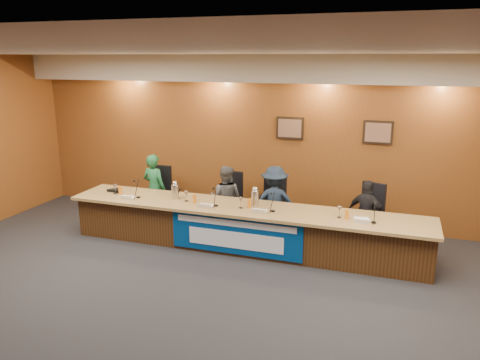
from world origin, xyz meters
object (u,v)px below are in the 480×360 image
object	(u,v)px
dais_body	(243,228)
panelist_a	(154,189)
panelist_d	(367,215)
carafe_mid	(255,198)
panelist_b	(226,199)
office_chair_d	(367,219)
banner	(235,235)
office_chair_c	(276,209)
office_chair_a	(157,197)
office_chair_b	(228,204)
panelist_c	(274,202)
speakerphone	(116,190)
carafe_left	(175,192)

from	to	relation	value
dais_body	panelist_a	world-z (taller)	panelist_a
panelist_d	carafe_mid	world-z (taller)	panelist_d
panelist_b	office_chair_d	world-z (taller)	panelist_b
banner	panelist_a	bearing A→B (deg)	151.95
panelist_a	office_chair_c	distance (m)	2.41
office_chair_c	office_chair_a	bearing A→B (deg)	161.29
office_chair_c	office_chair_d	size ratio (longest dim) A/B	1.00
office_chair_b	carafe_mid	xyz separation A→B (m)	(0.76, -0.72, 0.40)
banner	panelist_b	xyz separation A→B (m)	(-0.57, 1.09, 0.24)
banner	office_chair_a	bearing A→B (deg)	149.81
banner	panelist_a	world-z (taller)	panelist_a
panelist_c	panelist_d	xyz separation A→B (m)	(1.60, 0.00, -0.06)
panelist_a	panelist_d	world-z (taller)	panelist_a
speakerphone	office_chair_d	bearing A→B (deg)	9.17
office_chair_d	office_chair_a	bearing A→B (deg)	-158.64
panelist_d	carafe_left	world-z (taller)	panelist_d
office_chair_c	banner	bearing A→B (deg)	-125.35
banner	carafe_mid	world-z (taller)	carafe_mid
dais_body	office_chair_b	bearing A→B (deg)	126.40
panelist_d	office_chair_a	bearing A→B (deg)	18.01
dais_body	carafe_left	distance (m)	1.36
dais_body	speakerphone	bearing A→B (deg)	178.72
dais_body	panelist_b	distance (m)	0.93
office_chair_d	speakerphone	size ratio (longest dim) A/B	1.50
carafe_left	speakerphone	xyz separation A→B (m)	(-1.24, 0.05, -0.10)
office_chair_d	carafe_left	xyz separation A→B (m)	(-3.21, -0.77, 0.40)
office_chair_b	carafe_left	distance (m)	1.11
banner	office_chair_d	xyz separation A→B (m)	(1.95, 1.19, 0.10)
panelist_d	carafe_mid	xyz separation A→B (m)	(-1.77, -0.62, 0.29)
panelist_c	office_chair_b	size ratio (longest dim) A/B	2.71
banner	panelist_c	size ratio (longest dim) A/B	1.69
banner	panelist_b	world-z (taller)	panelist_b
office_chair_c	carafe_left	bearing A→B (deg)	-173.20
panelist_a	carafe_left	distance (m)	1.05
office_chair_a	carafe_left	xyz separation A→B (m)	(0.79, -0.77, 0.40)
panelist_b	speakerphone	xyz separation A→B (m)	(-1.93, -0.62, 0.15)
panelist_b	office_chair_a	xyz separation A→B (m)	(-1.47, 0.10, -0.14)
panelist_d	speakerphone	bearing A→B (deg)	27.36
banner	carafe_left	distance (m)	1.42
office_chair_a	panelist_b	bearing A→B (deg)	-5.81
banner	office_chair_d	bearing A→B (deg)	31.37
panelist_a	speakerphone	size ratio (longest dim) A/B	4.25
banner	office_chair_b	size ratio (longest dim) A/B	4.58
office_chair_b	carafe_left	world-z (taller)	carafe_left
panelist_c	office_chair_b	world-z (taller)	panelist_c
carafe_left	panelist_c	bearing A→B (deg)	22.55
panelist_c	banner	bearing A→B (deg)	58.23
office_chair_c	panelist_a	bearing A→B (deg)	163.68
speakerphone	carafe_left	bearing A→B (deg)	-2.36
dais_body	banner	world-z (taller)	banner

